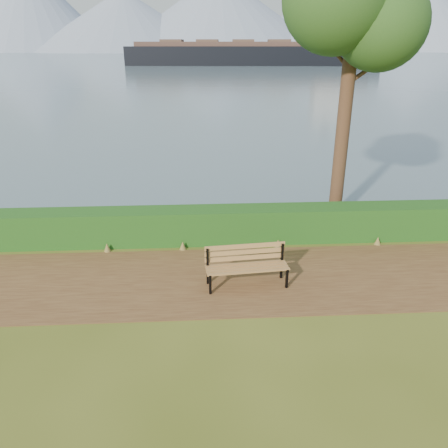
{
  "coord_description": "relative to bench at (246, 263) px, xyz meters",
  "views": [
    {
      "loc": [
        -0.6,
        -9.1,
        5.34
      ],
      "look_at": [
        0.01,
        1.2,
        1.1
      ],
      "focal_mm": 35.0,
      "sensor_mm": 36.0,
      "label": 1
    }
  ],
  "objects": [
    {
      "name": "water",
      "position": [
        -0.47,
        259.95,
        -0.56
      ],
      "size": [
        700.0,
        510.0,
        0.0
      ],
      "primitive_type": "cube",
      "color": "#476272",
      "rests_on": "ground"
    },
    {
      "name": "cargo_ship",
      "position": [
        16.92,
        121.94,
        2.6
      ],
      "size": [
        70.58,
        16.82,
        21.22
      ],
      "rotation": [
        0.0,
        0.0,
        -0.08
      ],
      "color": "black",
      "rests_on": "ground"
    },
    {
      "name": "ground",
      "position": [
        -0.47,
        -0.05,
        -0.56
      ],
      "size": [
        140.0,
        140.0,
        0.0
      ],
      "primitive_type": "plane",
      "color": "#455017",
      "rests_on": "ground"
    },
    {
      "name": "hedge",
      "position": [
        -0.47,
        2.55,
        -0.06
      ],
      "size": [
        32.0,
        0.85,
        1.0
      ],
      "primitive_type": "cube",
      "color": "#164C15",
      "rests_on": "ground"
    },
    {
      "name": "bench",
      "position": [
        0.0,
        0.0,
        0.0
      ],
      "size": [
        1.99,
        0.76,
        0.98
      ],
      "rotation": [
        0.0,
        0.0,
        0.1
      ],
      "color": "black",
      "rests_on": "ground"
    },
    {
      "name": "mountains",
      "position": [
        -9.65,
        406.0,
        27.13
      ],
      "size": [
        585.0,
        190.0,
        70.0
      ],
      "color": "gray",
      "rests_on": "ground"
    },
    {
      "name": "path",
      "position": [
        -0.47,
        0.25,
        -0.56
      ],
      "size": [
        40.0,
        3.4,
        0.01
      ],
      "primitive_type": "cube",
      "color": "#4F311B",
      "rests_on": "ground"
    }
  ]
}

